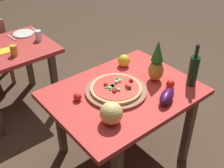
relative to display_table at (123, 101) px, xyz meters
The scene contains 18 objects.
ground_plane 0.64m from the display_table, ahead, with size 10.00×10.00×0.00m, color #4C3828.
display_table is the anchor object (origin of this frame).
background_table 1.35m from the display_table, 108.76° to the left, with size 0.90×0.74×0.73m.
pizza_board 0.12m from the display_table, 153.34° to the left, with size 0.48×0.48×0.03m, color #945A44.
pizza 0.14m from the display_table, 153.85° to the left, with size 0.40×0.40×0.06m.
wine_bottle 0.60m from the display_table, 29.18° to the right, with size 0.08×0.08×0.35m.
pineapple_left 0.40m from the display_table, ahead, with size 0.12×0.12×0.36m.
melon 0.41m from the display_table, 144.14° to the right, with size 0.16×0.16×0.16m, color #EACD75.
bell_pepper 0.41m from the display_table, 48.80° to the left, with size 0.10×0.10×0.11m, color yellow.
eggplant 0.36m from the display_table, 61.51° to the right, with size 0.20×0.09×0.09m, color #441046.
tomato_by_bottle 0.39m from the display_table, 30.98° to the right, with size 0.07×0.07×0.07m, color red.
tomato_beside_pepper 0.39m from the display_table, 158.97° to the left, with size 0.06×0.06×0.06m, color red.
drinking_glass_juice 1.18m from the display_table, 111.01° to the left, with size 0.07×0.07×0.10m, color gold.
drinking_glass_water 1.26m from the display_table, 94.04° to the left, with size 0.07×0.07×0.10m, color silver.
dinner_plate 1.49m from the display_table, 95.90° to the left, with size 0.22×0.22×0.02m, color white.
fork_utensil 1.51m from the display_table, 101.21° to the left, with size 0.02×0.18×0.01m, color silver.
knife_utensil 1.48m from the display_table, 90.48° to the left, with size 0.02×0.18×0.01m, color silver.
napkin_folded 1.32m from the display_table, 110.81° to the left, with size 0.14×0.12×0.01m, color yellow.
Camera 1 is at (-1.20, -1.34, 2.03)m, focal length 45.72 mm.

